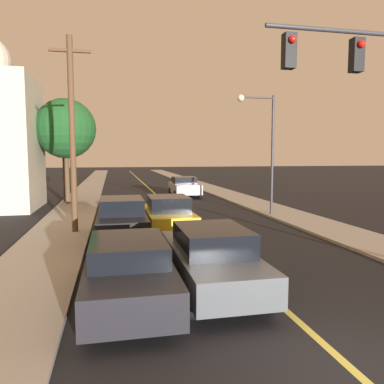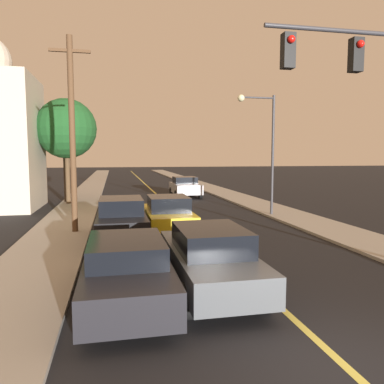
{
  "view_description": "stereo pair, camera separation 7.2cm",
  "coord_description": "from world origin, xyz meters",
  "px_view_note": "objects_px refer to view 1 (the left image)",
  "views": [
    {
      "loc": [
        -3.5,
        -4.66,
        3.25
      ],
      "look_at": [
        0.0,
        11.76,
        1.6
      ],
      "focal_mm": 35.0,
      "sensor_mm": 36.0,
      "label": 1
    },
    {
      "loc": [
        -3.43,
        -4.67,
        3.25
      ],
      "look_at": [
        0.0,
        11.76,
        1.6
      ],
      "focal_mm": 35.0,
      "sensor_mm": 36.0,
      "label": 2
    }
  ],
  "objects_px": {
    "car_far_oncoming": "(184,187)",
    "traffic_signal_mast": "(368,96)",
    "utility_pole_left": "(72,131)",
    "car_near_lane_front": "(211,258)",
    "car_outer_lane_front": "(128,268)",
    "tree_left_near": "(66,129)",
    "streetlamp_right": "(263,137)",
    "car_near_lane_second": "(168,214)",
    "tree_left_far": "(65,133)",
    "car_outer_lane_second": "(122,220)"
  },
  "relations": [
    {
      "from": "car_far_oncoming",
      "to": "traffic_signal_mast",
      "type": "bearing_deg",
      "value": 94.35
    },
    {
      "from": "utility_pole_left",
      "to": "car_near_lane_front",
      "type": "bearing_deg",
      "value": -62.96
    },
    {
      "from": "car_outer_lane_front",
      "to": "car_far_oncoming",
      "type": "relative_size",
      "value": 1.18
    },
    {
      "from": "traffic_signal_mast",
      "to": "tree_left_near",
      "type": "relative_size",
      "value": 0.99
    },
    {
      "from": "car_near_lane_front",
      "to": "car_outer_lane_front",
      "type": "height_order",
      "value": "car_near_lane_front"
    },
    {
      "from": "streetlamp_right",
      "to": "car_near_lane_second",
      "type": "bearing_deg",
      "value": -150.51
    },
    {
      "from": "tree_left_near",
      "to": "car_outer_lane_front",
      "type": "bearing_deg",
      "value": -79.55
    },
    {
      "from": "utility_pole_left",
      "to": "car_near_lane_second",
      "type": "bearing_deg",
      "value": -7.06
    },
    {
      "from": "car_outer_lane_front",
      "to": "tree_left_near",
      "type": "xyz_separation_m",
      "value": [
        -3.18,
        17.21,
        4.18
      ]
    },
    {
      "from": "car_near_lane_second",
      "to": "tree_left_near",
      "type": "height_order",
      "value": "tree_left_near"
    },
    {
      "from": "car_near_lane_second",
      "to": "utility_pole_left",
      "type": "bearing_deg",
      "value": 172.94
    },
    {
      "from": "traffic_signal_mast",
      "to": "car_near_lane_second",
      "type": "bearing_deg",
      "value": 127.74
    },
    {
      "from": "car_near_lane_second",
      "to": "streetlamp_right",
      "type": "relative_size",
      "value": 0.72
    },
    {
      "from": "car_near_lane_front",
      "to": "tree_left_near",
      "type": "relative_size",
      "value": 0.69
    },
    {
      "from": "streetlamp_right",
      "to": "car_near_lane_front",
      "type": "bearing_deg",
      "value": -118.65
    },
    {
      "from": "car_near_lane_second",
      "to": "car_near_lane_front",
      "type": "bearing_deg",
      "value": -90.0
    },
    {
      "from": "car_far_oncoming",
      "to": "tree_left_near",
      "type": "bearing_deg",
      "value": 21.07
    },
    {
      "from": "car_near_lane_front",
      "to": "car_outer_lane_front",
      "type": "bearing_deg",
      "value": -173.0
    },
    {
      "from": "car_near_lane_front",
      "to": "car_outer_lane_front",
      "type": "relative_size",
      "value": 0.96
    },
    {
      "from": "tree_left_far",
      "to": "car_far_oncoming",
      "type": "bearing_deg",
      "value": 14.05
    },
    {
      "from": "car_far_oncoming",
      "to": "traffic_signal_mast",
      "type": "relative_size",
      "value": 0.62
    },
    {
      "from": "tree_left_far",
      "to": "car_near_lane_front",
      "type": "bearing_deg",
      "value": -73.57
    },
    {
      "from": "utility_pole_left",
      "to": "car_outer_lane_second",
      "type": "bearing_deg",
      "value": -49.17
    },
    {
      "from": "car_outer_lane_second",
      "to": "car_far_oncoming",
      "type": "relative_size",
      "value": 1.1
    },
    {
      "from": "car_far_oncoming",
      "to": "utility_pole_left",
      "type": "relative_size",
      "value": 0.53
    },
    {
      "from": "car_outer_lane_front",
      "to": "car_outer_lane_second",
      "type": "xyz_separation_m",
      "value": [
        0.0,
        5.56,
        0.12
      ]
    },
    {
      "from": "car_outer_lane_front",
      "to": "tree_left_far",
      "type": "bearing_deg",
      "value": 100.42
    },
    {
      "from": "traffic_signal_mast",
      "to": "utility_pole_left",
      "type": "bearing_deg",
      "value": 142.39
    },
    {
      "from": "car_near_lane_front",
      "to": "car_near_lane_second",
      "type": "relative_size",
      "value": 1.04
    },
    {
      "from": "car_outer_lane_second",
      "to": "streetlamp_right",
      "type": "bearing_deg",
      "value": 32.62
    },
    {
      "from": "car_outer_lane_second",
      "to": "tree_left_near",
      "type": "distance_m",
      "value": 12.74
    },
    {
      "from": "streetlamp_right",
      "to": "car_far_oncoming",
      "type": "bearing_deg",
      "value": 102.68
    },
    {
      "from": "car_outer_lane_front",
      "to": "streetlamp_right",
      "type": "height_order",
      "value": "streetlamp_right"
    },
    {
      "from": "car_outer_lane_second",
      "to": "car_far_oncoming",
      "type": "bearing_deg",
      "value": 70.71
    },
    {
      "from": "traffic_signal_mast",
      "to": "car_outer_lane_second",
      "type": "bearing_deg",
      "value": 146.43
    },
    {
      "from": "car_near_lane_front",
      "to": "tree_left_far",
      "type": "bearing_deg",
      "value": 106.43
    },
    {
      "from": "car_outer_lane_front",
      "to": "tree_left_far",
      "type": "distance_m",
      "value": 19.03
    },
    {
      "from": "car_near_lane_front",
      "to": "streetlamp_right",
      "type": "relative_size",
      "value": 0.75
    },
    {
      "from": "streetlamp_right",
      "to": "tree_left_far",
      "type": "relative_size",
      "value": 0.99
    },
    {
      "from": "utility_pole_left",
      "to": "streetlamp_right",
      "type": "bearing_deg",
      "value": 15.87
    },
    {
      "from": "car_far_oncoming",
      "to": "tree_left_far",
      "type": "height_order",
      "value": "tree_left_far"
    },
    {
      "from": "tree_left_near",
      "to": "tree_left_far",
      "type": "height_order",
      "value": "tree_left_near"
    },
    {
      "from": "car_outer_lane_front",
      "to": "tree_left_far",
      "type": "relative_size",
      "value": 0.77
    },
    {
      "from": "tree_left_near",
      "to": "car_far_oncoming",
      "type": "bearing_deg",
      "value": 21.07
    },
    {
      "from": "car_outer_lane_front",
      "to": "utility_pole_left",
      "type": "bearing_deg",
      "value": 103.49
    },
    {
      "from": "car_far_oncoming",
      "to": "utility_pole_left",
      "type": "height_order",
      "value": "utility_pole_left"
    },
    {
      "from": "car_outer_lane_front",
      "to": "tree_left_far",
      "type": "xyz_separation_m",
      "value": [
        -3.37,
        18.3,
        3.97
      ]
    },
    {
      "from": "car_far_oncoming",
      "to": "tree_left_far",
      "type": "bearing_deg",
      "value": 14.05
    },
    {
      "from": "car_far_oncoming",
      "to": "car_near_lane_front",
      "type": "bearing_deg",
      "value": 80.86
    },
    {
      "from": "car_near_lane_second",
      "to": "utility_pole_left",
      "type": "relative_size",
      "value": 0.57
    }
  ]
}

